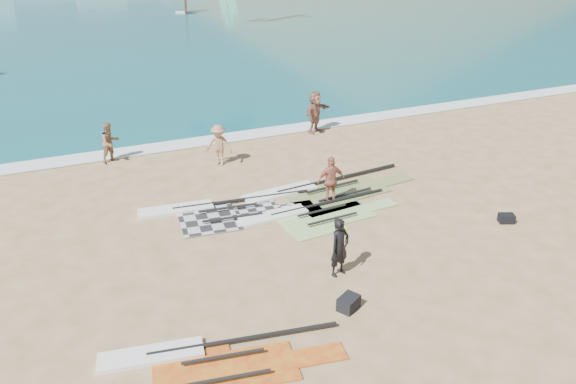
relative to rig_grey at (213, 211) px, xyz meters
name	(u,v)px	position (x,y,z in m)	size (l,w,h in m)	color
ground	(380,275)	(3.09, -5.45, -0.05)	(300.00, 300.00, 0.00)	tan
surf_line	(235,137)	(3.09, 6.85, -0.05)	(300.00, 1.20, 0.04)	white
rig_grey	(213,211)	(0.00, 0.00, 0.00)	(5.92, 2.62, 0.20)	#272729
rig_green	(309,215)	(2.81, -1.53, 0.00)	(5.46, 2.19, 0.20)	#76CE2A
rig_orange	(319,191)	(3.97, 0.02, 0.00)	(6.55, 2.73, 0.21)	orange
rig_red	(203,362)	(-2.33, -6.83, 0.00)	(5.44, 2.57, 0.20)	red
gear_bag_near	(349,303)	(1.55, -6.41, 0.12)	(0.55, 0.40, 0.35)	black
gear_bag_far	(506,218)	(8.47, -4.46, 0.09)	(0.48, 0.33, 0.29)	black
person_wetsuit	(340,247)	(2.07, -4.93, 0.79)	(0.62, 0.40, 1.69)	black
beachgoer_left	(110,143)	(-2.43, 6.05, 0.78)	(0.81, 0.63, 1.66)	#946948
beachgoer_mid	(219,145)	(1.48, 4.00, 0.79)	(1.08, 0.62, 1.68)	#A67958
beachgoer_back	(331,180)	(3.93, -0.90, 0.80)	(1.00, 0.42, 1.70)	#B66552
beachgoer_right	(315,112)	(6.76, 6.05, 0.93)	(1.81, 0.58, 1.96)	#96644F
windsurfer_centre	(185,1)	(11.69, 49.06, 1.21)	(2.44, 2.73, 4.29)	white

